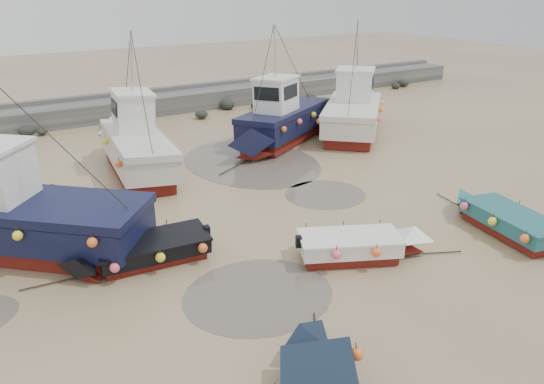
{
  "coord_description": "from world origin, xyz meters",
  "views": [
    {
      "loc": [
        -9.02,
        -11.58,
        8.16
      ],
      "look_at": [
        0.14,
        2.8,
        1.4
      ],
      "focal_mm": 35.0,
      "sensor_mm": 36.0,
      "label": 1
    }
  ],
  "objects_px": {
    "cabin_boat_0": "(12,214)",
    "cabin_boat_3": "(354,110)",
    "person": "(59,236)",
    "cabin_boat_1": "(133,143)",
    "dinghy_2": "(505,216)",
    "cabin_boat_2": "(280,120)",
    "dinghy_4": "(141,248)",
    "dinghy_5": "(361,243)"
  },
  "relations": [
    {
      "from": "cabin_boat_0",
      "to": "cabin_boat_3",
      "type": "relative_size",
      "value": 1.07
    },
    {
      "from": "cabin_boat_0",
      "to": "cabin_boat_3",
      "type": "distance_m",
      "value": 19.53
    },
    {
      "from": "cabin_boat_0",
      "to": "person",
      "type": "relative_size",
      "value": 4.52
    },
    {
      "from": "cabin_boat_1",
      "to": "dinghy_2",
      "type": "bearing_deg",
      "value": -48.26
    },
    {
      "from": "dinghy_2",
      "to": "cabin_boat_1",
      "type": "xyz_separation_m",
      "value": [
        -8.78,
        13.16,
        0.8
      ]
    },
    {
      "from": "dinghy_2",
      "to": "person",
      "type": "relative_size",
      "value": 3.06
    },
    {
      "from": "cabin_boat_2",
      "to": "dinghy_4",
      "type": "bearing_deg",
      "value": 100.14
    },
    {
      "from": "cabin_boat_0",
      "to": "dinghy_2",
      "type": "bearing_deg",
      "value": -74.1
    },
    {
      "from": "dinghy_4",
      "to": "dinghy_2",
      "type": "bearing_deg",
      "value": -105.79
    },
    {
      "from": "dinghy_2",
      "to": "cabin_boat_0",
      "type": "height_order",
      "value": "cabin_boat_0"
    },
    {
      "from": "dinghy_2",
      "to": "dinghy_4",
      "type": "height_order",
      "value": "same"
    },
    {
      "from": "cabin_boat_2",
      "to": "cabin_boat_1",
      "type": "bearing_deg",
      "value": 61.9
    },
    {
      "from": "dinghy_4",
      "to": "cabin_boat_0",
      "type": "relative_size",
      "value": 0.66
    },
    {
      "from": "dinghy_4",
      "to": "cabin_boat_1",
      "type": "bearing_deg",
      "value": -12.09
    },
    {
      "from": "cabin_boat_0",
      "to": "cabin_boat_1",
      "type": "bearing_deg",
      "value": -2.98
    },
    {
      "from": "dinghy_2",
      "to": "cabin_boat_3",
      "type": "distance_m",
      "value": 13.58
    },
    {
      "from": "cabin_boat_0",
      "to": "person",
      "type": "bearing_deg",
      "value": -26.78
    },
    {
      "from": "cabin_boat_0",
      "to": "cabin_boat_3",
      "type": "height_order",
      "value": "same"
    },
    {
      "from": "cabin_boat_0",
      "to": "cabin_boat_1",
      "type": "height_order",
      "value": "same"
    },
    {
      "from": "dinghy_2",
      "to": "cabin_boat_1",
      "type": "bearing_deg",
      "value": 134.71
    },
    {
      "from": "dinghy_5",
      "to": "cabin_boat_2",
      "type": "xyz_separation_m",
      "value": [
        4.91,
        12.08,
        0.79
      ]
    },
    {
      "from": "dinghy_5",
      "to": "cabin_boat_2",
      "type": "relative_size",
      "value": 0.55
    },
    {
      "from": "dinghy_4",
      "to": "person",
      "type": "distance_m",
      "value": 3.95
    },
    {
      "from": "cabin_boat_3",
      "to": "person",
      "type": "distance_m",
      "value": 18.15
    },
    {
      "from": "dinghy_5",
      "to": "cabin_boat_3",
      "type": "distance_m",
      "value": 15.28
    },
    {
      "from": "dinghy_2",
      "to": "cabin_boat_2",
      "type": "xyz_separation_m",
      "value": [
        -0.69,
        13.24,
        0.8
      ]
    },
    {
      "from": "dinghy_2",
      "to": "dinghy_5",
      "type": "xyz_separation_m",
      "value": [
        -5.6,
        1.16,
        0.01
      ]
    },
    {
      "from": "dinghy_4",
      "to": "cabin_boat_3",
      "type": "relative_size",
      "value": 0.71
    },
    {
      "from": "dinghy_5",
      "to": "person",
      "type": "distance_m",
      "value": 10.31
    },
    {
      "from": "dinghy_5",
      "to": "cabin_boat_1",
      "type": "xyz_separation_m",
      "value": [
        -3.18,
        12.0,
        0.79
      ]
    },
    {
      "from": "dinghy_2",
      "to": "cabin_boat_1",
      "type": "height_order",
      "value": "cabin_boat_1"
    },
    {
      "from": "cabin_boat_0",
      "to": "cabin_boat_3",
      "type": "bearing_deg",
      "value": -30.88
    },
    {
      "from": "dinghy_4",
      "to": "cabin_boat_2",
      "type": "bearing_deg",
      "value": -45.59
    },
    {
      "from": "dinghy_2",
      "to": "cabin_boat_2",
      "type": "bearing_deg",
      "value": 103.99
    },
    {
      "from": "dinghy_2",
      "to": "cabin_boat_2",
      "type": "height_order",
      "value": "cabin_boat_2"
    },
    {
      "from": "dinghy_5",
      "to": "dinghy_2",
      "type": "bearing_deg",
      "value": 104.13
    },
    {
      "from": "dinghy_2",
      "to": "cabin_boat_2",
      "type": "distance_m",
      "value": 13.28
    },
    {
      "from": "dinghy_5",
      "to": "cabin_boat_3",
      "type": "height_order",
      "value": "cabin_boat_3"
    },
    {
      "from": "cabin_boat_3",
      "to": "person",
      "type": "height_order",
      "value": "cabin_boat_3"
    },
    {
      "from": "dinghy_2",
      "to": "dinghy_5",
      "type": "distance_m",
      "value": 5.72
    },
    {
      "from": "dinghy_4",
      "to": "person",
      "type": "relative_size",
      "value": 2.99
    },
    {
      "from": "cabin_boat_1",
      "to": "cabin_boat_2",
      "type": "xyz_separation_m",
      "value": [
        8.09,
        0.08,
        0.0
      ]
    }
  ]
}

